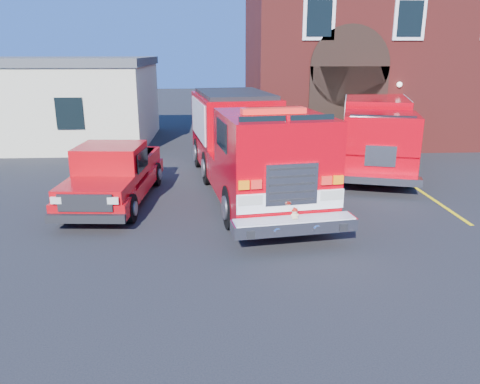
{
  "coord_description": "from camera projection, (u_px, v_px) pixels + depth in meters",
  "views": [
    {
      "loc": [
        -0.63,
        -12.27,
        4.65
      ],
      "look_at": [
        0.0,
        -1.2,
        1.3
      ],
      "focal_mm": 35.0,
      "sensor_mm": 36.0,
      "label": 1
    }
  ],
  "objects": [
    {
      "name": "secondary_truck",
      "position": [
        375.0,
        130.0,
        19.29
      ],
      "size": [
        4.88,
        8.9,
        2.76
      ],
      "color": "black",
      "rests_on": "ground"
    },
    {
      "name": "parking_stripe_mid",
      "position": [
        407.0,
        182.0,
        17.28
      ],
      "size": [
        0.12,
        3.0,
        0.01
      ],
      "primitive_type": "cube",
      "color": "yellow",
      "rests_on": "ground"
    },
    {
      "name": "pickup_truck",
      "position": [
        115.0,
        175.0,
        14.79
      ],
      "size": [
        2.5,
        5.94,
        1.9
      ],
      "color": "black",
      "rests_on": "ground"
    },
    {
      "name": "fire_engine",
      "position": [
        248.0,
        143.0,
        15.83
      ],
      "size": [
        4.35,
        10.69,
        3.2
      ],
      "color": "black",
      "rests_on": "ground"
    },
    {
      "name": "ground",
      "position": [
        238.0,
        224.0,
        13.1
      ],
      "size": [
        100.0,
        100.0,
        0.0
      ],
      "primitive_type": "plane",
      "color": "black",
      "rests_on": "ground"
    },
    {
      "name": "fire_station",
      "position": [
        387.0,
        59.0,
        25.73
      ],
      "size": [
        15.2,
        10.2,
        8.45
      ],
      "color": "maroon",
      "rests_on": "ground"
    },
    {
      "name": "side_building",
      "position": [
        53.0,
        100.0,
        24.39
      ],
      "size": [
        10.2,
        8.2,
        4.35
      ],
      "color": "beige",
      "rests_on": "ground"
    },
    {
      "name": "parking_stripe_far",
      "position": [
        380.0,
        163.0,
        20.14
      ],
      "size": [
        0.12,
        3.0,
        0.01
      ],
      "primitive_type": "cube",
      "color": "yellow",
      "rests_on": "ground"
    },
    {
      "name": "parking_stripe_near",
      "position": [
        446.0,
        208.0,
        14.41
      ],
      "size": [
        0.12,
        3.0,
        0.01
      ],
      "primitive_type": "cube",
      "color": "yellow",
      "rests_on": "ground"
    }
  ]
}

